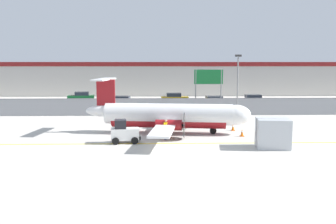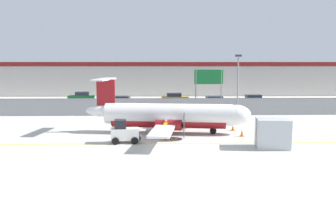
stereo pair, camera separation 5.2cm
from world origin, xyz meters
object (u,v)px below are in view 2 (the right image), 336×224
object	(u,v)px
commuter_airplane	(171,116)
baggage_tug	(124,132)
traffic_cone_far_left	(114,137)
apron_light_pole	(238,81)
parked_car_1	(121,102)
parked_car_3	(215,102)
cargo_container	(273,133)
traffic_cone_far_right	(242,133)
traffic_cone_near_right	(158,126)
traffic_cone_near_left	(233,127)
parked_car_2	(175,98)
ground_crew_worker	(166,128)
parked_car_4	(254,100)
highway_sign	(209,81)
parked_car_0	(82,97)

from	to	relation	value
commuter_airplane	baggage_tug	size ratio (longest dim) A/B	6.61
traffic_cone_far_left	apron_light_pole	bearing A→B (deg)	44.93
parked_car_1	parked_car_3	size ratio (longest dim) A/B	1.01
baggage_tug	cargo_container	world-z (taller)	cargo_container
traffic_cone_far_right	apron_light_pole	world-z (taller)	apron_light_pole
traffic_cone_near_right	traffic_cone_near_left	bearing A→B (deg)	-9.09
commuter_airplane	parked_car_2	size ratio (longest dim) A/B	3.77
ground_crew_worker	cargo_container	world-z (taller)	cargo_container
baggage_tug	parked_car_4	world-z (taller)	baggage_tug
ground_crew_worker	highway_sign	distance (m)	17.40
traffic_cone_near_right	apron_light_pole	xyz separation A→B (m)	(9.16, 6.98, 3.99)
parked_car_4	apron_light_pole	xyz separation A→B (m)	(-4.99, -11.80, 3.41)
traffic_cone_near_right	highway_sign	xyz separation A→B (m)	(6.36, 11.03, 3.83)
parked_car_2	parked_car_4	distance (m)	12.06
traffic_cone_far_left	parked_car_0	size ratio (longest dim) A/B	0.15
traffic_cone_near_right	parked_car_3	size ratio (longest dim) A/B	0.15
traffic_cone_near_right	traffic_cone_far_left	world-z (taller)	same
traffic_cone_far_right	parked_car_4	world-z (taller)	parked_car_4
baggage_tug	parked_car_1	world-z (taller)	baggage_tug
ground_crew_worker	traffic_cone_far_left	bearing A→B (deg)	-132.11
parked_car_0	ground_crew_worker	bearing A→B (deg)	105.91
baggage_tug	parked_car_0	xyz separation A→B (m)	(-9.68, 31.21, 0.04)
parked_car_1	parked_car_4	size ratio (longest dim) A/B	1.04
traffic_cone_far_left	parked_car_3	xyz separation A→B (m)	(11.59, 22.34, 0.58)
commuter_airplane	traffic_cone_near_left	world-z (taller)	commuter_airplane
traffic_cone_near_right	parked_car_4	size ratio (longest dim) A/B	0.15
apron_light_pole	cargo_container	bearing A→B (deg)	-92.08
apron_light_pole	parked_car_0	bearing A→B (deg)	140.23
parked_car_2	highway_sign	world-z (taller)	highway_sign
commuter_airplane	parked_car_1	xyz separation A→B (m)	(-6.37, 19.32, -0.71)
parked_car_1	parked_car_4	bearing A→B (deg)	-167.73
parked_car_1	highway_sign	distance (m)	13.41
ground_crew_worker	traffic_cone_far_right	bearing A→B (deg)	49.65
baggage_tug	ground_crew_worker	size ratio (longest dim) A/B	1.43
traffic_cone_near_right	traffic_cone_far_right	xyz separation A→B (m)	(7.30, -3.95, 0.00)
ground_crew_worker	parked_car_0	size ratio (longest dim) A/B	0.39
baggage_tug	apron_light_pole	distance (m)	18.13
baggage_tug	cargo_container	distance (m)	11.46
cargo_container	highway_sign	size ratio (longest dim) A/B	0.48
baggage_tug	parked_car_0	world-z (taller)	baggage_tug
traffic_cone_far_right	parked_car_3	bearing A→B (deg)	87.92
traffic_cone_far_right	parked_car_0	bearing A→B (deg)	124.28
commuter_airplane	ground_crew_worker	size ratio (longest dim) A/B	9.45
parked_car_1	cargo_container	bearing A→B (deg)	125.66
parked_car_2	apron_light_pole	distance (m)	16.97
commuter_airplane	traffic_cone_near_right	xyz separation A→B (m)	(-1.21, 2.25, -1.29)
traffic_cone_near_left	ground_crew_worker	bearing A→B (deg)	-148.27
ground_crew_worker	parked_car_4	xyz separation A→B (m)	(13.49, 23.88, -0.06)
cargo_container	traffic_cone_near_right	size ratio (longest dim) A/B	4.12
traffic_cone_near_left	parked_car_1	distance (m)	21.94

